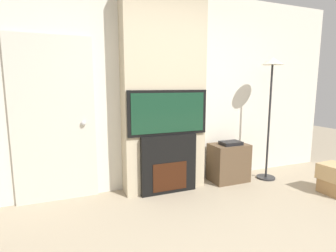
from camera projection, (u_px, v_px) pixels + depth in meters
name	position (u px, v px, depth m)	size (l,w,h in m)	color
wall_back	(159.00, 91.00, 3.64)	(6.00, 0.06, 2.70)	silver
chimney_breast	(164.00, 91.00, 3.47)	(1.11, 0.30, 2.70)	#BCAD8E
fireplace	(168.00, 164.00, 3.48)	(0.76, 0.15, 0.78)	black
television	(168.00, 113.00, 3.37)	(1.08, 0.07, 0.58)	black
floor_lamp	(271.00, 86.00, 3.83)	(0.31, 0.31, 1.82)	#262628
box_stack	(336.00, 179.00, 3.46)	(0.37, 0.37, 0.39)	#A37A4C
media_stand	(229.00, 162.00, 3.91)	(0.54, 0.38, 0.61)	brown
entry_door	(54.00, 121.00, 3.14)	(0.95, 0.09, 2.00)	beige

